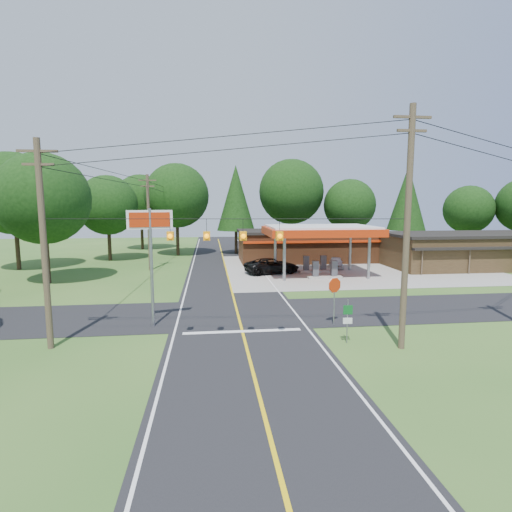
{
  "coord_description": "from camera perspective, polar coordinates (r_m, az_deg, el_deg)",
  "views": [
    {
      "loc": [
        -1.72,
        -24.76,
        7.01
      ],
      "look_at": [
        2.0,
        7.0,
        2.8
      ],
      "focal_mm": 28.0,
      "sensor_mm": 36.0,
      "label": 1
    }
  ],
  "objects": [
    {
      "name": "main_highway",
      "position": [
        25.79,
        -2.63,
        -8.26
      ],
      "size": [
        8.0,
        120.0,
        0.02
      ],
      "primitive_type": "cube",
      "color": "black",
      "rests_on": "ground"
    },
    {
      "name": "convenience_store",
      "position": [
        49.43,
        7.07,
        1.52
      ],
      "size": [
        16.4,
        7.55,
        3.8
      ],
      "color": "brown",
      "rests_on": "ground"
    },
    {
      "name": "cross_road",
      "position": [
        25.79,
        -2.63,
        -8.25
      ],
      "size": [
        70.0,
        7.0,
        0.02
      ],
      "primitive_type": "cube",
      "color": "black",
      "rests_on": "ground"
    },
    {
      "name": "utility_pole_near_left",
      "position": [
        21.31,
        -28.07,
        1.75
      ],
      "size": [
        1.8,
        0.3,
        10.0
      ],
      "color": "#473828",
      "rests_on": "ground"
    },
    {
      "name": "route_sign_post",
      "position": [
        20.73,
        12.95,
        -8.54
      ],
      "size": [
        0.46,
        0.11,
        2.26
      ],
      "color": "gray",
      "rests_on": "ground"
    },
    {
      "name": "suv_car",
      "position": [
        40.24,
        2.29,
        -1.43
      ],
      "size": [
        6.68,
        6.68,
        1.54
      ],
      "primitive_type": "imported",
      "rotation": [
        0.0,
        0.0,
        1.81
      ],
      "color": "black",
      "rests_on": "ground"
    },
    {
      "name": "utility_pole_near_right",
      "position": [
        20.04,
        20.78,
        4.01
      ],
      "size": [
        1.8,
        0.3,
        11.5
      ],
      "color": "#473828",
      "rests_on": "ground"
    },
    {
      "name": "utility_pole_far_left",
      "position": [
        43.26,
        -15.08,
        4.85
      ],
      "size": [
        1.8,
        0.3,
        10.0
      ],
      "color": "#473828",
      "rests_on": "ground"
    },
    {
      "name": "gas_canopy",
      "position": [
        39.35,
        9.16,
        3.41
      ],
      "size": [
        10.6,
        7.4,
        4.88
      ],
      "color": "gray",
      "rests_on": "ground"
    },
    {
      "name": "octagonal_stop_sign",
      "position": [
        23.38,
        11.16,
        -4.62
      ],
      "size": [
        0.91,
        0.42,
        2.86
      ],
      "color": "gray",
      "rests_on": "ground"
    },
    {
      "name": "ground",
      "position": [
        25.79,
        -2.63,
        -8.28
      ],
      "size": [
        120.0,
        120.0,
        0.0
      ],
      "primitive_type": "plane",
      "color": "#2D591F",
      "rests_on": "ground"
    },
    {
      "name": "sedan_car",
      "position": [
        44.42,
        11.38,
        -0.95
      ],
      "size": [
        4.33,
        4.33,
        1.2
      ],
      "primitive_type": "imported",
      "rotation": [
        0.0,
        0.0,
        -0.27
      ],
      "color": "white",
      "rests_on": "ground"
    },
    {
      "name": "treeline_backdrop",
      "position": [
        48.84,
        -3.74,
        8.04
      ],
      "size": [
        70.27,
        51.59,
        13.3
      ],
      "color": "#332316",
      "rests_on": "ground"
    },
    {
      "name": "lane_center_yellow",
      "position": [
        25.79,
        -2.63,
        -8.22
      ],
      "size": [
        0.15,
        110.0,
        0.0
      ],
      "primitive_type": "cube",
      "color": "yellow",
      "rests_on": "main_highway"
    },
    {
      "name": "big_stop_sign",
      "position": [
        23.07,
        -14.84,
        2.28
      ],
      "size": [
        2.44,
        0.72,
        6.75
      ],
      "color": "gray",
      "rests_on": "ground"
    },
    {
      "name": "utility_pole_north",
      "position": [
        60.0,
        -11.29,
        5.19
      ],
      "size": [
        0.3,
        0.3,
        9.5
      ],
      "color": "#473828",
      "rests_on": "ground"
    },
    {
      "name": "strip_building",
      "position": [
        50.69,
        29.27,
        0.77
      ],
      "size": [
        20.4,
        8.75,
        3.8
      ],
      "color": "#372816",
      "rests_on": "ground"
    },
    {
      "name": "overhead_beacons",
      "position": [
        18.79,
        -4.49,
        5.05
      ],
      "size": [
        17.04,
        2.04,
        1.03
      ],
      "color": "black",
      "rests_on": "ground"
    }
  ]
}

